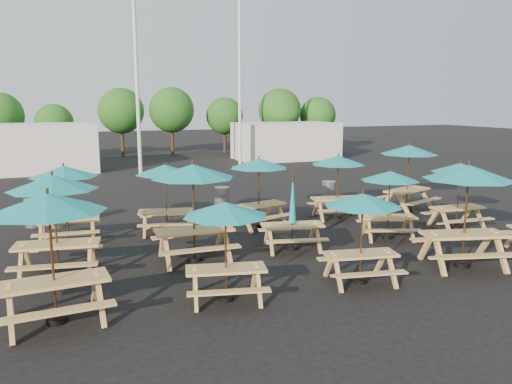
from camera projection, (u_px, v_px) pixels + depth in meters
name	position (u px, v px, depth m)	size (l,w,h in m)	color
ground	(274.00, 235.00, 15.30)	(120.00, 120.00, 0.00)	black
picnic_unit_0	(49.00, 211.00, 8.88)	(2.22, 2.22, 2.46)	tan
picnic_unit_1	(53.00, 189.00, 11.32)	(2.29, 2.29, 2.42)	tan
picnic_unit_2	(64.00, 176.00, 14.14)	(2.04, 2.04, 2.27)	tan
picnic_unit_3	(225.00, 216.00, 9.98)	(2.07, 2.07, 2.08)	tan
picnic_unit_4	(193.00, 178.00, 12.49)	(2.14, 2.14, 2.53)	tan
picnic_unit_5	(165.00, 174.00, 15.22)	(2.16, 2.16, 2.18)	tan
picnic_unit_6	(363.00, 206.00, 10.99)	(2.01, 2.01, 2.07)	tan
picnic_unit_7	(292.00, 218.00, 13.69)	(1.96, 1.80, 2.16)	tan
picnic_unit_8	(259.00, 168.00, 16.03)	(2.30, 2.30, 2.27)	tan
picnic_unit_9	(468.00, 179.00, 12.01)	(2.62, 2.62, 2.57)	tan
picnic_unit_10	(390.00, 180.00, 14.65)	(2.18, 2.18, 2.06)	tan
picnic_unit_11	(338.00, 164.00, 17.20)	(2.19, 2.19, 2.23)	tan
picnic_unit_13	(460.00, 172.00, 15.81)	(1.90, 1.90, 2.15)	tan
picnic_unit_14	(409.00, 154.00, 18.33)	(2.67, 2.67, 2.50)	tan
waste_bin_0	(34.00, 213.00, 16.34)	(0.57, 0.57, 0.91)	gray
waste_bin_1	(56.00, 213.00, 16.27)	(0.57, 0.57, 0.91)	gray
waste_bin_2	(222.00, 199.00, 18.63)	(0.57, 0.57, 0.91)	gray
waste_bin_3	(329.00, 193.00, 19.99)	(0.57, 0.57, 0.91)	gray
mast_0	(136.00, 64.00, 26.39)	(0.20, 0.20, 12.00)	silver
mast_1	(240.00, 70.00, 30.53)	(0.20, 0.20, 12.00)	silver
event_tent_0	(24.00, 148.00, 28.77)	(8.00, 4.00, 2.80)	silver
event_tent_1	(286.00, 141.00, 35.70)	(7.00, 4.00, 2.60)	silver
tree_1	(0.00, 116.00, 33.26)	(3.11, 3.11, 4.72)	#382314
tree_2	(54.00, 123.00, 34.31)	(2.59, 2.59, 3.93)	#382314
tree_3	(121.00, 111.00, 36.79)	(3.36, 3.36, 5.09)	#382314
tree_4	(171.00, 110.00, 37.64)	(3.41, 3.41, 5.17)	#382314
tree_5	(225.00, 116.00, 39.64)	(2.94, 2.94, 4.45)	#382314
tree_6	(280.00, 110.00, 39.34)	(3.38, 3.38, 5.13)	#382314
tree_7	(318.00, 115.00, 40.64)	(2.95, 2.95, 4.48)	#382314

